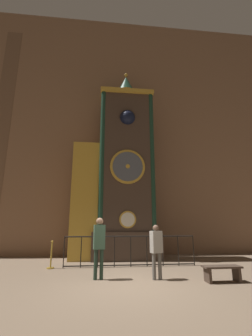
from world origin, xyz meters
TOP-DOWN VIEW (x-y plane):
  - ground_plane at (0.00, 0.00)m, footprint 28.00×28.00m
  - cathedral_back_wall at (-0.09, 6.11)m, footprint 24.00×0.32m
  - clock_tower at (0.00, 4.60)m, footprint 4.27×1.84m
  - railing_fence at (0.37, 2.71)m, footprint 5.19×0.05m
  - visitor_near at (-0.87, 0.76)m, footprint 0.37×0.28m
  - visitor_far at (0.89, 0.56)m, footprint 0.39×0.32m
  - stanchion_post at (-2.67, 2.66)m, footprint 0.28×0.28m
  - visitor_bench at (2.69, 0.09)m, footprint 1.10×0.40m

SIDE VIEW (x-z plane):
  - ground_plane at x=0.00m, z-range 0.00..0.00m
  - visitor_bench at x=2.69m, z-range 0.08..0.52m
  - stanchion_post at x=-2.67m, z-range -0.18..0.82m
  - railing_fence at x=0.37m, z-range 0.06..1.21m
  - visitor_far at x=0.89m, z-range 0.15..1.75m
  - visitor_near at x=-0.87m, z-range 0.20..2.01m
  - clock_tower at x=0.00m, z-range -0.93..9.11m
  - cathedral_back_wall at x=-0.09m, z-range -0.01..14.98m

